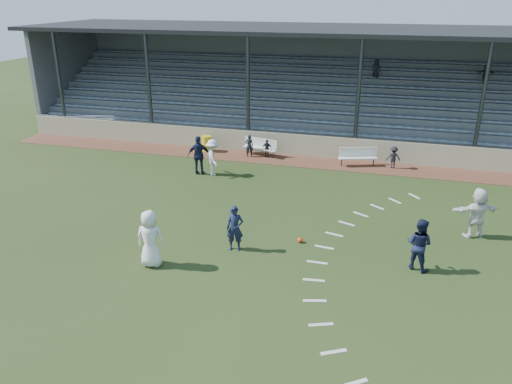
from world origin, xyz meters
TOP-DOWN VIEW (x-y plane):
  - ground at (0.00, 0.00)m, footprint 90.00×90.00m
  - cinder_track at (0.00, 10.50)m, footprint 34.00×2.00m
  - retaining_wall at (0.00, 11.55)m, footprint 34.00×0.18m
  - bench_left at (-2.08, 10.95)m, footprint 2.04×0.94m
  - bench_right at (3.30, 10.64)m, footprint 2.02×1.09m
  - trash_bin at (-5.23, 10.86)m, footprint 0.55×0.55m
  - football at (2.01, 1.28)m, footprint 0.20×0.20m
  - player_white_lead at (-2.46, -1.63)m, footprint 1.02×0.72m
  - player_navy_lead at (-0.12, 0.15)m, footprint 0.67×0.52m
  - player_navy_mid at (6.06, 0.51)m, footprint 1.07×0.98m
  - player_white_wing at (-3.55, 7.29)m, footprint 1.20×1.34m
  - player_navy_wing at (-4.24, 7.21)m, footprint 1.23×0.81m
  - player_white_back at (8.18, 3.51)m, footprint 1.87×1.18m
  - sub_left_near at (-2.62, 10.55)m, footprint 0.50×0.38m
  - sub_left_far at (-1.63, 10.65)m, footprint 0.61×0.30m
  - sub_right at (5.08, 10.68)m, footprint 0.82×0.58m
  - grandstand at (0.00, 16.26)m, footprint 34.60×9.00m
  - penalty_arc at (4.12, 0.00)m, footprint 3.89×14.63m

SIDE VIEW (x-z plane):
  - ground at x=0.00m, z-range 0.00..0.00m
  - penalty_arc at x=4.12m, z-range 0.00..0.01m
  - cinder_track at x=0.00m, z-range 0.00..0.02m
  - football at x=2.01m, z-range 0.00..0.20m
  - trash_bin at x=-5.23m, z-range 0.02..0.90m
  - sub_left_far at x=-1.63m, z-range 0.02..1.03m
  - bench_left at x=-2.08m, z-range 0.11..1.06m
  - bench_right at x=3.30m, z-range 0.11..1.06m
  - sub_right at x=5.08m, z-range 0.02..1.17m
  - retaining_wall at x=0.00m, z-range 0.00..1.20m
  - sub_left_near at x=-2.62m, z-range 0.02..1.25m
  - player_navy_lead at x=-0.12m, z-range 0.00..1.66m
  - player_navy_mid at x=6.06m, z-range 0.00..1.78m
  - player_white_wing at x=-3.55m, z-range 0.00..1.80m
  - player_white_back at x=8.18m, z-range 0.00..1.93m
  - player_navy_wing at x=-4.24m, z-range 0.00..1.94m
  - player_white_lead at x=-2.46m, z-range 0.00..1.97m
  - grandstand at x=0.00m, z-range -1.10..5.51m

